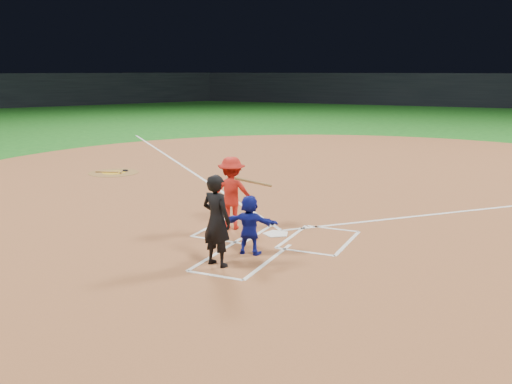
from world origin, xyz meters
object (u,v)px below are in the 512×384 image
at_px(umpire, 216,220).
at_px(catcher, 250,225).
at_px(batter_at_plate, 232,193).
at_px(home_plate, 276,234).
at_px(on_deck_circle, 114,173).

bearing_deg(umpire, catcher, -93.27).
bearing_deg(batter_at_plate, home_plate, -1.10).
bearing_deg(home_plate, umpire, 84.45).
distance_m(catcher, batter_at_plate, 1.86).
xyz_separation_m(on_deck_circle, umpire, (7.77, -6.95, 0.84)).
bearing_deg(catcher, on_deck_circle, -42.00).
height_order(home_plate, batter_at_plate, batter_at_plate).
relative_size(on_deck_circle, umpire, 1.01).
distance_m(home_plate, on_deck_circle, 9.25).
relative_size(on_deck_circle, batter_at_plate, 1.05).
bearing_deg(batter_at_plate, umpire, -69.65).
bearing_deg(on_deck_circle, umpire, -41.79).
distance_m(home_plate, catcher, 1.55).
distance_m(on_deck_circle, umpire, 10.46).
bearing_deg(on_deck_circle, batter_at_plate, -33.82).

